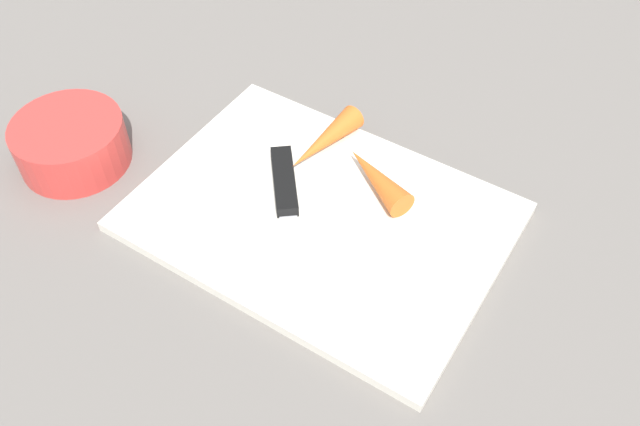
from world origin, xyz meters
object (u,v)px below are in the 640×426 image
object	(u,v)px
cutting_board	(320,217)
carrot_long	(324,141)
knife	(285,190)
carrot_short	(376,178)
small_bowl	(71,143)

from	to	relation	value
cutting_board	carrot_long	size ratio (longest dim) A/B	3.47
knife	carrot_long	size ratio (longest dim) A/B	1.62
knife	carrot_short	xyz separation A→B (m)	(-0.07, -0.06, 0.01)
knife	carrot_short	size ratio (longest dim) A/B	1.83
carrot_long	small_bowl	xyz separation A→B (m)	(0.23, 0.15, -0.00)
cutting_board	knife	bearing A→B (deg)	-3.28
cutting_board	small_bowl	xyz separation A→B (m)	(0.27, 0.07, 0.02)
carrot_long	small_bowl	distance (m)	0.27
cutting_board	carrot_short	size ratio (longest dim) A/B	3.94
knife	small_bowl	world-z (taller)	small_bowl
cutting_board	carrot_short	distance (m)	0.07
knife	carrot_long	xyz separation A→B (m)	(0.00, -0.08, 0.01)
knife	carrot_short	world-z (taller)	carrot_short
cutting_board	carrot_long	xyz separation A→B (m)	(0.05, -0.08, 0.02)
knife	carrot_short	bearing A→B (deg)	89.21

